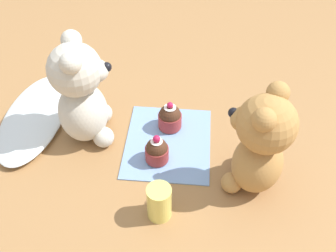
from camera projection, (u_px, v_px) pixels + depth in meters
ground_plane at (168, 143)px, 0.93m from camera, size 4.00×4.00×0.00m
knitted_placemat at (168, 142)px, 0.92m from camera, size 0.24×0.20×0.01m
tulle_cloth at (34, 117)px, 0.97m from camera, size 0.33×0.15×0.03m
teddy_bear_cream at (81, 94)px, 0.86m from camera, size 0.15×0.14×0.26m
teddy_bear_tan at (260, 144)px, 0.76m from camera, size 0.15×0.14×0.24m
cupcake_near_cream_bear at (157, 150)px, 0.86m from camera, size 0.05×0.05×0.07m
cupcake_near_tan_bear at (172, 117)px, 0.94m from camera, size 0.06×0.06×0.07m
juice_glass at (157, 202)px, 0.76m from camera, size 0.05×0.05×0.08m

